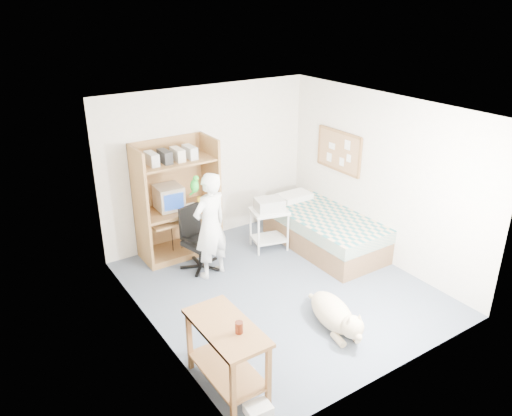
{
  "coord_description": "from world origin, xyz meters",
  "views": [
    {
      "loc": [
        -3.54,
        -4.74,
        3.78
      ],
      "look_at": [
        -0.07,
        0.5,
        1.05
      ],
      "focal_mm": 35.0,
      "sensor_mm": 36.0,
      "label": 1
    }
  ],
  "objects_px": {
    "side_desk": "(227,347)",
    "dog": "(335,314)",
    "computer_hutch": "(177,204)",
    "printer_cart": "(269,223)",
    "office_chair": "(198,247)",
    "person": "(210,226)",
    "bed": "(324,230)"
  },
  "relations": [
    {
      "from": "computer_hutch",
      "to": "printer_cart",
      "type": "distance_m",
      "value": 1.47
    },
    {
      "from": "printer_cart",
      "to": "side_desk",
      "type": "bearing_deg",
      "value": -119.04
    },
    {
      "from": "person",
      "to": "computer_hutch",
      "type": "bearing_deg",
      "value": -97.57
    },
    {
      "from": "person",
      "to": "printer_cart",
      "type": "height_order",
      "value": "person"
    },
    {
      "from": "computer_hutch",
      "to": "side_desk",
      "type": "distance_m",
      "value": 3.08
    },
    {
      "from": "computer_hutch",
      "to": "bed",
      "type": "distance_m",
      "value": 2.35
    },
    {
      "from": "office_chair",
      "to": "dog",
      "type": "relative_size",
      "value": 0.8
    },
    {
      "from": "computer_hutch",
      "to": "office_chair",
      "type": "distance_m",
      "value": 0.76
    },
    {
      "from": "computer_hutch",
      "to": "dog",
      "type": "height_order",
      "value": "computer_hutch"
    },
    {
      "from": "bed",
      "to": "computer_hutch",
      "type": "bearing_deg",
      "value": 150.71
    },
    {
      "from": "side_desk",
      "to": "printer_cart",
      "type": "xyz_separation_m",
      "value": [
        2.1,
        2.27,
        -0.05
      ]
    },
    {
      "from": "computer_hutch",
      "to": "side_desk",
      "type": "bearing_deg",
      "value": -106.14
    },
    {
      "from": "person",
      "to": "dog",
      "type": "distance_m",
      "value": 2.12
    },
    {
      "from": "person",
      "to": "dog",
      "type": "xyz_separation_m",
      "value": [
        0.64,
        -1.93,
        -0.59
      ]
    },
    {
      "from": "printer_cart",
      "to": "bed",
      "type": "bearing_deg",
      "value": -17.24
    },
    {
      "from": "office_chair",
      "to": "person",
      "type": "height_order",
      "value": "person"
    },
    {
      "from": "computer_hutch",
      "to": "printer_cart",
      "type": "height_order",
      "value": "computer_hutch"
    },
    {
      "from": "printer_cart",
      "to": "person",
      "type": "bearing_deg",
      "value": -155.63
    },
    {
      "from": "person",
      "to": "printer_cart",
      "type": "xyz_separation_m",
      "value": [
        1.16,
        0.22,
        -0.34
      ]
    },
    {
      "from": "side_desk",
      "to": "office_chair",
      "type": "distance_m",
      "value": 2.51
    },
    {
      "from": "side_desk",
      "to": "office_chair",
      "type": "xyz_separation_m",
      "value": [
        0.88,
        2.35,
        -0.16
      ]
    },
    {
      "from": "computer_hutch",
      "to": "office_chair",
      "type": "height_order",
      "value": "computer_hutch"
    },
    {
      "from": "office_chair",
      "to": "person",
      "type": "distance_m",
      "value": 0.54
    },
    {
      "from": "office_chair",
      "to": "person",
      "type": "relative_size",
      "value": 0.6
    },
    {
      "from": "side_desk",
      "to": "bed",
      "type": "bearing_deg",
      "value": 32.5
    },
    {
      "from": "side_desk",
      "to": "dog",
      "type": "bearing_deg",
      "value": 4.33
    },
    {
      "from": "office_chair",
      "to": "person",
      "type": "bearing_deg",
      "value": -91.86
    },
    {
      "from": "side_desk",
      "to": "dog",
      "type": "distance_m",
      "value": 1.61
    },
    {
      "from": "person",
      "to": "printer_cart",
      "type": "relative_size",
      "value": 2.34
    },
    {
      "from": "computer_hutch",
      "to": "bed",
      "type": "relative_size",
      "value": 0.89
    },
    {
      "from": "dog",
      "to": "printer_cart",
      "type": "bearing_deg",
      "value": 87.49
    },
    {
      "from": "computer_hutch",
      "to": "bed",
      "type": "bearing_deg",
      "value": -29.29
    }
  ]
}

